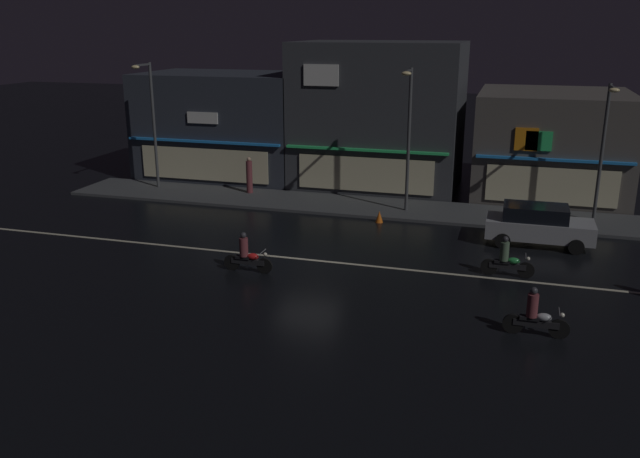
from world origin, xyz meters
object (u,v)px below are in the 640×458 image
object	(u,v)px
streetlamp_mid	(408,128)
traffic_cone	(379,217)
streetlamp_west	(151,115)
motorcycle_following	(535,316)
motorcycle_trailing_far	(507,260)
motorcycle_opposite_lane	(247,255)
pedestrian_on_sidewalk	(249,176)
streetlamp_east	(604,141)
parked_car_near_kerb	(538,224)

from	to	relation	value
streetlamp_mid	traffic_cone	world-z (taller)	streetlamp_mid
streetlamp_west	motorcycle_following	distance (m)	23.98
motorcycle_trailing_far	traffic_cone	world-z (taller)	motorcycle_trailing_far
motorcycle_opposite_lane	motorcycle_trailing_far	xyz separation A→B (m)	(9.22, 2.23, 0.00)
pedestrian_on_sidewalk	streetlamp_mid	bearing A→B (deg)	-16.67
streetlamp_mid	streetlamp_east	size ratio (longest dim) A/B	1.09
streetlamp_west	motorcycle_opposite_lane	world-z (taller)	streetlamp_west
motorcycle_opposite_lane	motorcycle_following	bearing A→B (deg)	157.40
streetlamp_east	motorcycle_opposite_lane	bearing A→B (deg)	-141.90
streetlamp_mid	pedestrian_on_sidewalk	distance (m)	9.30
motorcycle_trailing_far	parked_car_near_kerb	bearing A→B (deg)	72.39
motorcycle_opposite_lane	traffic_cone	world-z (taller)	motorcycle_opposite_lane
parked_car_near_kerb	traffic_cone	size ratio (longest dim) A/B	7.82
parked_car_near_kerb	motorcycle_trailing_far	size ratio (longest dim) A/B	2.26
traffic_cone	streetlamp_west	bearing A→B (deg)	168.47
motorcycle_trailing_far	traffic_cone	size ratio (longest dim) A/B	3.45
streetlamp_mid	pedestrian_on_sidewalk	size ratio (longest dim) A/B	3.49
motorcycle_following	traffic_cone	world-z (taller)	motorcycle_following
pedestrian_on_sidewalk	motorcycle_trailing_far	bearing A→B (deg)	-40.21
streetlamp_mid	motorcycle_following	size ratio (longest dim) A/B	3.57
parked_car_near_kerb	motorcycle_following	world-z (taller)	parked_car_near_kerb
pedestrian_on_sidewalk	streetlamp_west	bearing A→B (deg)	176.69
motorcycle_opposite_lane	streetlamp_west	bearing A→B (deg)	-55.48
streetlamp_mid	motorcycle_following	world-z (taller)	streetlamp_mid
pedestrian_on_sidewalk	motorcycle_opposite_lane	distance (m)	11.67
motorcycle_trailing_far	streetlamp_east	bearing A→B (deg)	62.64
motorcycle_following	motorcycle_trailing_far	bearing A→B (deg)	-83.99
streetlamp_west	streetlamp_mid	bearing A→B (deg)	-3.77
pedestrian_on_sidewalk	parked_car_near_kerb	world-z (taller)	pedestrian_on_sidewalk
pedestrian_on_sidewalk	traffic_cone	bearing A→B (deg)	-29.67
motorcycle_following	traffic_cone	size ratio (longest dim) A/B	3.45
streetlamp_mid	motorcycle_following	xyz separation A→B (m)	(5.80, -12.02, -3.53)
parked_car_near_kerb	motorcycle_opposite_lane	bearing A→B (deg)	31.69
streetlamp_east	motorcycle_trailing_far	xyz separation A→B (m)	(-3.73, -7.92, -3.24)
parked_car_near_kerb	streetlamp_west	bearing A→B (deg)	-11.26
parked_car_near_kerb	motorcycle_following	xyz separation A→B (m)	(-0.24, -8.94, -0.24)
streetlamp_mid	pedestrian_on_sidewalk	world-z (taller)	streetlamp_mid
streetlamp_mid	motorcycle_opposite_lane	world-z (taller)	streetlamp_mid
pedestrian_on_sidewalk	motorcycle_following	bearing A→B (deg)	-50.55
parked_car_near_kerb	motorcycle_opposite_lane	xyz separation A→B (m)	(-10.38, -6.41, -0.24)
streetlamp_mid	parked_car_near_kerb	size ratio (longest dim) A/B	1.58
streetlamp_mid	motorcycle_opposite_lane	size ratio (longest dim) A/B	3.57
streetlamp_mid	streetlamp_east	world-z (taller)	streetlamp_mid
motorcycle_following	motorcycle_trailing_far	distance (m)	4.86
motorcycle_following	motorcycle_trailing_far	xyz separation A→B (m)	(-0.91, 4.77, 0.00)
streetlamp_west	motorcycle_opposite_lane	size ratio (longest dim) A/B	3.56
motorcycle_opposite_lane	parked_car_near_kerb	bearing A→B (deg)	-156.87
streetlamp_mid	parked_car_near_kerb	distance (m)	7.53
pedestrian_on_sidewalk	traffic_cone	world-z (taller)	pedestrian_on_sidewalk
streetlamp_mid	streetlamp_east	bearing A→B (deg)	4.46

